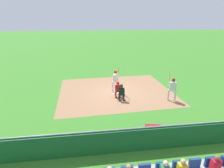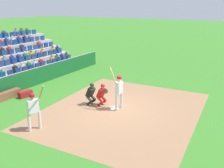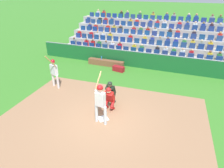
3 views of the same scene
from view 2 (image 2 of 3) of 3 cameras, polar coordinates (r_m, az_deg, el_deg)
The scene contains 9 objects.
ground_plane at distance 13.60m, azimuth 0.48°, elevation -5.51°, with size 160.00×160.00×0.00m, color #397E27.
infield_dirt_patch at distance 13.38m, azimuth 2.35°, elevation -5.91°, with size 9.20×7.60×0.01m, color #9B704F.
home_plate_marker at distance 13.59m, azimuth 0.48°, elevation -5.45°, with size 0.44×0.44×0.02m, color white.
batter_at_plate at distance 13.06m, azimuth 1.59°, elevation -0.95°, with size 0.59×0.63×2.29m.
catcher_crouching at distance 13.69m, azimuth -2.27°, elevation -2.14°, with size 0.46×0.71×1.29m.
home_plate_umpire at distance 13.88m, azimuth -4.78°, elevation -1.97°, with size 0.47×0.47×1.28m.
dugout_wall at distance 17.54m, azimuth -19.08°, elevation 0.88°, with size 16.39×0.24×1.20m.
equipment_duffel_bag at distance 16.01m, azimuth -19.08°, elevation -2.16°, with size 0.82×0.36×0.37m, color maroon.
on_deck_batter at distance 11.46m, azimuth -17.43°, elevation -5.03°, with size 0.62×0.87×2.16m.
Camera 2 is at (10.88, 6.14, 5.37)m, focal length 40.23 mm.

